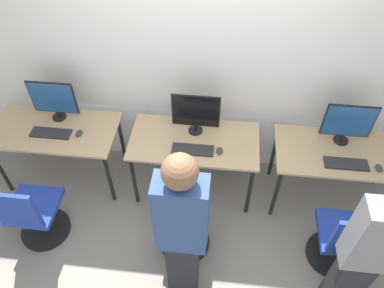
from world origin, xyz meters
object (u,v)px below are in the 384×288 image
object	(u,v)px
keyboard_left	(51,133)
keyboard_center	(193,150)
monitor_center	(196,113)
monitor_left	(53,99)
office_chair_center	(184,228)
person_center	(182,230)
keyboard_right	(346,164)
mouse_center	(220,151)
mouse_left	(79,133)
office_chair_left	(33,215)
monitor_right	(348,123)
office_chair_right	(343,241)
mouse_right	(379,168)
person_right	(369,251)

from	to	relation	value
keyboard_left	keyboard_center	bearing A→B (deg)	-2.62
monitor_center	keyboard_center	world-z (taller)	monitor_center
monitor_left	office_chair_center	xyz separation A→B (m)	(1.39, -0.92, -0.61)
person_center	keyboard_right	world-z (taller)	person_center
keyboard_left	mouse_center	bearing A→B (deg)	-1.93
person_center	monitor_center	bearing A→B (deg)	91.39
keyboard_left	office_chair_center	size ratio (longest dim) A/B	0.44
mouse_left	keyboard_right	size ratio (longest dim) A/B	0.23
keyboard_right	keyboard_left	bearing A→B (deg)	178.30
mouse_center	office_chair_center	world-z (taller)	office_chair_center
monitor_left	keyboard_right	world-z (taller)	monitor_left
office_chair_left	monitor_left	bearing A→B (deg)	89.24
monitor_left	office_chair_center	bearing A→B (deg)	-33.46
keyboard_center	office_chair_center	xyz separation A→B (m)	(-0.01, -0.61, -0.38)
mouse_left	person_center	world-z (taller)	person_center
monitor_right	monitor_left	bearing A→B (deg)	179.55
person_center	office_chair_right	bearing A→B (deg)	15.94
mouse_left	office_chair_right	size ratio (longest dim) A/B	0.10
monitor_left	keyboard_left	world-z (taller)	monitor_left
mouse_left	keyboard_center	bearing A→B (deg)	-4.44
mouse_left	office_chair_right	distance (m)	2.63
keyboard_left	mouse_right	size ratio (longest dim) A/B	4.35
keyboard_right	keyboard_center	bearing A→B (deg)	179.21
monitor_center	person_center	world-z (taller)	person_center
monitor_left	monitor_right	size ratio (longest dim) A/B	1.00
office_chair_center	monitor_right	size ratio (longest dim) A/B	1.94
keyboard_left	mouse_left	world-z (taller)	mouse_left
keyboard_center	keyboard_right	world-z (taller)	same
mouse_center	mouse_right	distance (m)	1.43
office_chair_center	monitor_right	distance (m)	1.78
keyboard_center	mouse_center	bearing A→B (deg)	1.93
monitor_left	person_right	size ratio (longest dim) A/B	0.28
monitor_left	person_center	xyz separation A→B (m)	(1.43, -1.28, -0.01)
monitor_left	office_chair_right	distance (m)	2.99
mouse_center	keyboard_right	xyz separation A→B (m)	(1.15, -0.03, -0.01)
mouse_left	keyboard_center	distance (m)	1.13
monitor_left	office_chair_center	distance (m)	1.77
office_chair_left	keyboard_center	xyz separation A→B (m)	(1.41, 0.63, 0.38)
mouse_left	person_right	world-z (taller)	person_right
person_center	person_right	xyz separation A→B (m)	(1.32, 0.02, -0.07)
office_chair_right	mouse_center	bearing A→B (deg)	152.12
mouse_left	keyboard_center	size ratio (longest dim) A/B	0.23
monitor_left	office_chair_right	size ratio (longest dim) A/B	0.51
monitor_center	person_right	distance (m)	1.82
mouse_center	mouse_right	world-z (taller)	same
mouse_center	monitor_center	bearing A→B (deg)	134.87
mouse_center	person_center	world-z (taller)	person_center
keyboard_center	office_chair_right	distance (m)	1.56
mouse_center	keyboard_right	bearing A→B (deg)	-1.38
office_chair_center	person_right	world-z (taller)	person_right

